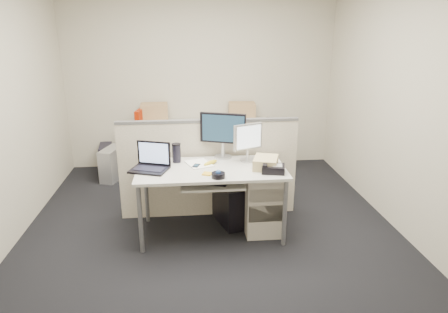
{
  "coord_description": "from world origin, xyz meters",
  "views": [
    {
      "loc": [
        -0.24,
        -3.8,
        2.11
      ],
      "look_at": [
        0.15,
        0.15,
        0.8
      ],
      "focal_mm": 32.0,
      "sensor_mm": 36.0,
      "label": 1
    }
  ],
  "objects": [
    {
      "name": "floor",
      "position": [
        0.0,
        0.0,
        -0.01
      ],
      "size": [
        4.0,
        4.5,
        0.01
      ],
      "primitive_type": "cube",
      "color": "black",
      "rests_on": "ground"
    },
    {
      "name": "wall_back",
      "position": [
        0.0,
        2.25,
        1.35
      ],
      "size": [
        4.0,
        0.02,
        2.7
      ],
      "primitive_type": "cube",
      "color": "#B6AB97",
      "rests_on": "ground"
    },
    {
      "name": "wall_front",
      "position": [
        0.0,
        -2.25,
        1.35
      ],
      "size": [
        4.0,
        0.02,
        2.7
      ],
      "primitive_type": "cube",
      "color": "#B6AB97",
      "rests_on": "ground"
    },
    {
      "name": "wall_right",
      "position": [
        2.0,
        0.0,
        1.35
      ],
      "size": [
        0.02,
        4.5,
        2.7
      ],
      "primitive_type": "cube",
      "color": "#B6AB97",
      "rests_on": "ground"
    },
    {
      "name": "desk",
      "position": [
        0.0,
        0.0,
        0.66
      ],
      "size": [
        1.5,
        0.75,
        0.73
      ],
      "color": "beige",
      "rests_on": "floor"
    },
    {
      "name": "keyboard_tray",
      "position": [
        0.0,
        -0.18,
        0.62
      ],
      "size": [
        0.62,
        0.32,
        0.02
      ],
      "primitive_type": "cube",
      "color": "beige",
      "rests_on": "desk"
    },
    {
      "name": "drawer_pedestal",
      "position": [
        0.55,
        0.05,
        0.33
      ],
      "size": [
        0.4,
        0.55,
        0.65
      ],
      "primitive_type": "cube",
      "color": "beige",
      "rests_on": "floor"
    },
    {
      "name": "cubicle_partition",
      "position": [
        0.0,
        0.45,
        0.55
      ],
      "size": [
        2.0,
        0.06,
        1.1
      ],
      "primitive_type": "cube",
      "color": "beige",
      "rests_on": "floor"
    },
    {
      "name": "back_counter",
      "position": [
        0.0,
        1.93,
        0.36
      ],
      "size": [
        2.0,
        0.6,
        0.72
      ],
      "primitive_type": "cube",
      "color": "beige",
      "rests_on": "floor"
    },
    {
      "name": "monitor_main",
      "position": [
        0.15,
        0.32,
        0.98
      ],
      "size": [
        0.53,
        0.35,
        0.5
      ],
      "primitive_type": "cube",
      "rotation": [
        0.0,
        0.0,
        -0.34
      ],
      "color": "black",
      "rests_on": "desk"
    },
    {
      "name": "monitor_small",
      "position": [
        0.4,
        0.18,
        0.93
      ],
      "size": [
        0.37,
        0.28,
        0.4
      ],
      "primitive_type": "cube",
      "rotation": [
        0.0,
        0.0,
        0.41
      ],
      "color": "#B7B7BC",
      "rests_on": "desk"
    },
    {
      "name": "laptop",
      "position": [
        -0.62,
        -0.02,
        0.86
      ],
      "size": [
        0.42,
        0.37,
        0.27
      ],
      "primitive_type": "cube",
      "rotation": [
        0.0,
        0.0,
        -0.34
      ],
      "color": "black",
      "rests_on": "desk"
    },
    {
      "name": "trackball",
      "position": [
        0.05,
        -0.28,
        0.75
      ],
      "size": [
        0.15,
        0.15,
        0.05
      ],
      "primitive_type": "cylinder",
      "rotation": [
        0.0,
        0.0,
        -0.13
      ],
      "color": "black",
      "rests_on": "desk"
    },
    {
      "name": "desk_phone",
      "position": [
        0.6,
        -0.18,
        0.77
      ],
      "size": [
        0.26,
        0.22,
        0.07
      ],
      "primitive_type": "cube",
      "rotation": [
        0.0,
        0.0,
        -0.22
      ],
      "color": "black",
      "rests_on": "desk"
    },
    {
      "name": "paper_stack",
      "position": [
        -0.12,
        0.12,
        0.74
      ],
      "size": [
        0.31,
        0.34,
        0.01
      ],
      "primitive_type": "cube",
      "rotation": [
        0.0,
        0.0,
        0.35
      ],
      "color": "white",
      "rests_on": "desk"
    },
    {
      "name": "sticky_pad",
      "position": [
        -0.05,
        -0.18,
        0.74
      ],
      "size": [
        0.11,
        0.11,
        0.01
      ],
      "primitive_type": "cube",
      "rotation": [
        0.0,
        0.0,
        -0.37
      ],
      "color": "gold",
      "rests_on": "desk"
    },
    {
      "name": "travel_mug",
      "position": [
        -0.35,
        0.22,
        0.82
      ],
      "size": [
        0.11,
        0.11,
        0.19
      ],
      "primitive_type": "cylinder",
      "rotation": [
        0.0,
        0.0,
        0.31
      ],
      "color": "black",
      "rests_on": "desk"
    },
    {
      "name": "banana",
      "position": [
        0.0,
        0.1,
        0.75
      ],
      "size": [
        0.18,
        0.17,
        0.04
      ],
      "primitive_type": "ellipsoid",
      "rotation": [
        0.0,
        0.0,
        0.75
      ],
      "color": "gold",
      "rests_on": "desk"
    },
    {
      "name": "cellphone",
      "position": [
        -0.15,
        0.05,
        0.74
      ],
      "size": [
        0.1,
        0.13,
        0.02
      ],
      "primitive_type": "cube",
      "rotation": [
        0.0,
        0.0,
        -0.36
      ],
      "color": "black",
      "rests_on": "desk"
    },
    {
      "name": "manila_folders",
      "position": [
        0.55,
        -0.05,
        0.79
      ],
      "size": [
        0.31,
        0.35,
        0.11
      ],
      "primitive_type": "cube",
      "rotation": [
        0.0,
        0.0,
        -0.31
      ],
      "color": "tan",
      "rests_on": "desk"
    },
    {
      "name": "keyboard",
      "position": [
        -0.05,
        -0.14,
        0.64
      ],
      "size": [
        0.44,
        0.28,
        0.02
      ],
      "primitive_type": "cube",
      "rotation": [
        0.0,
        0.0,
        -0.34
      ],
      "color": "black",
      "rests_on": "keyboard_tray"
    },
    {
      "name": "pc_tower_desk",
      "position": [
        0.2,
        0.2,
        0.23
      ],
      "size": [
        0.33,
        0.54,
        0.47
      ],
      "primitive_type": "cube",
      "rotation": [
        0.0,
        0.0,
        0.28
      ],
      "color": "black",
      "rests_on": "floor"
    },
    {
      "name": "pc_tower_spare_dark",
      "position": [
        -1.45,
        2.03,
        0.2
      ],
      "size": [
        0.22,
        0.45,
        0.41
      ],
      "primitive_type": "cube",
      "rotation": [
        0.0,
        0.0,
        0.12
      ],
      "color": "black",
      "rests_on": "floor"
    },
    {
      "name": "pc_tower_spare_silver",
      "position": [
        -1.3,
        1.7,
        0.23
      ],
      "size": [
        0.33,
        0.53,
        0.46
      ],
      "primitive_type": "cube",
      "rotation": [
        0.0,
        0.0,
        -0.29
      ],
      "color": "#B7B7BC",
      "rests_on": "floor"
    },
    {
      "name": "cardboard_box_left",
      "position": [
        -0.7,
        2.05,
        0.87
      ],
      "size": [
        0.41,
        0.31,
        0.29
      ],
      "primitive_type": "cube",
      "rotation": [
        0.0,
        0.0,
        0.05
      ],
      "color": "#A78455",
      "rests_on": "back_counter"
    },
    {
      "name": "cardboard_box_right",
      "position": [
        0.6,
        2.05,
        0.86
      ],
      "size": [
        0.41,
        0.33,
        0.28
      ],
      "primitive_type": "cube",
      "rotation": [
        0.0,
        0.0,
        -0.08
      ],
      "color": "#A78455",
      "rests_on": "back_counter"
    },
    {
      "name": "red_binder",
      "position": [
        -0.9,
        1.83,
        0.84
      ],
      "size": [
        0.1,
        0.27,
        0.25
      ],
      "primitive_type": "cube",
      "rotation": [
        0.0,
        0.0,
        -0.16
      ],
      "color": "#901A01",
      "rests_on": "back_counter"
    }
  ]
}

